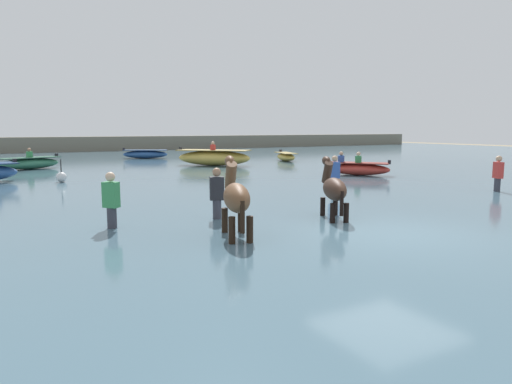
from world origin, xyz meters
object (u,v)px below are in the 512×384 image
Objects in this scene: boat_mid_outer at (145,154)px; boat_near_port at (214,158)px; boat_mid_channel at (286,157)px; person_wading_mid at (217,200)px; person_onlooker_right at (498,179)px; person_onlooker_left at (334,179)px; boat_far_inshore at (30,163)px; channel_buoy at (61,177)px; boat_distant_west at (358,169)px; person_spectator_far at (112,208)px; horse_trailing_dark_bay at (334,191)px; horse_lead_bay at (236,200)px.

boat_mid_outer is 0.78× the size of boat_near_port.
person_wading_mid is at bearing -127.76° from boat_mid_channel.
person_onlooker_right is (10.15, -0.25, 0.00)m from person_wading_mid.
person_wading_mid is at bearing -102.40° from boat_mid_outer.
boat_mid_outer is at bearing 102.79° from person_onlooker_right.
boat_mid_outer is at bearing 91.28° from person_onlooker_left.
boat_far_inshore is 9.57m from boat_near_port.
channel_buoy is at bearing 135.66° from person_onlooker_left.
boat_mid_channel is at bearing 52.24° from person_wading_mid.
person_wading_mid reaches higher than boat_distant_west.
boat_mid_channel is at bearing 46.93° from person_spectator_far.
boat_mid_channel is 0.87× the size of boat_far_inshore.
horse_trailing_dark_bay reaches higher than boat_distant_west.
boat_near_port is at bearing 84.82° from person_onlooker_left.
channel_buoy is at bearing -151.72° from boat_near_port.
person_spectator_far and person_onlooker_right have the same top height.
channel_buoy is (-11.99, 3.56, -0.09)m from boat_distant_west.
boat_mid_channel is (9.73, 16.94, -0.39)m from horse_trailing_dark_bay.
boat_far_inshore is at bearing 96.95° from horse_lead_bay.
person_wading_mid is at bearing 76.37° from horse_lead_bay.
boat_mid_channel is 16.01m from person_onlooker_right.
horse_lead_bay reaches higher than channel_buoy.
person_onlooker_right is (12.52, -0.40, 0.00)m from person_spectator_far.
person_onlooker_left is (-1.09, -12.02, -0.01)m from boat_near_port.
boat_far_inshore is (-14.85, 1.30, 0.04)m from boat_mid_channel.
horse_lead_bay is 17.72m from boat_near_port.
person_onlooker_right reaches higher than boat_distant_west.
boat_near_port is at bearing -168.05° from boat_mid_channel.
boat_distant_west is at bearing 45.27° from horse_trailing_dark_bay.
person_onlooker_left is (5.87, 4.27, -0.30)m from horse_lead_bay.
horse_trailing_dark_bay is at bearing -28.62° from person_wading_mid.
boat_near_port is at bearing 66.89° from horse_lead_bay.
person_onlooker_left and person_wading_mid have the same top height.
boat_near_port is (4.12, 15.76, -0.21)m from horse_trailing_dark_bay.
horse_lead_bay is 2.88m from horse_trailing_dark_bay.
person_spectator_far is at bearing -108.11° from boat_mid_outer.
boat_mid_outer is 20.16m from person_onlooker_left.
person_spectator_far reaches higher than boat_distant_west.
boat_far_inshore is 1.96× the size of person_onlooker_left.
horse_lead_bay is at bearing -143.92° from person_onlooker_left.
horse_lead_bay is 11.78m from channel_buoy.
channel_buoy is at bearing -119.04° from boat_mid_outer.
boat_mid_channel is at bearing 82.96° from person_onlooker_right.
boat_mid_outer is at bearing 135.82° from boat_mid_channel.
person_spectator_far is (-8.88, -14.31, -0.01)m from boat_near_port.
boat_far_inshore reaches higher than boat_mid_channel.
boat_mid_outer is at bearing 77.60° from person_wading_mid.
person_wading_mid and person_onlooker_right have the same top height.
boat_mid_channel is 1.70× the size of person_onlooker_right.
person_spectator_far reaches higher than channel_buoy.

